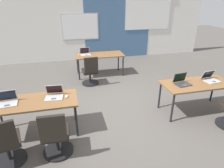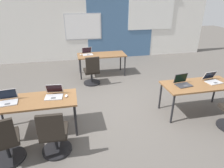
{
  "view_description": "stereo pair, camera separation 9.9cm",
  "coord_description": "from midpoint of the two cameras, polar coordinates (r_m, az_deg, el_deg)",
  "views": [
    {
      "loc": [
        -1.05,
        -4.0,
        2.53
      ],
      "look_at": [
        -0.18,
        -0.36,
        0.8
      ],
      "focal_mm": 30.86,
      "sensor_mm": 36.0,
      "label": 1
    },
    {
      "loc": [
        -0.96,
        -4.02,
        2.53
      ],
      "look_at": [
        -0.18,
        -0.36,
        0.8
      ],
      "focal_mm": 30.86,
      "sensor_mm": 36.0,
      "label": 2
    }
  ],
  "objects": [
    {
      "name": "chair_near_left_end",
      "position": [
        3.6,
        -29.63,
        -15.68
      ],
      "size": [
        0.54,
        0.59,
        0.92
      ],
      "rotation": [
        0.0,
        0.0,
        3.4
      ],
      "color": "black",
      "rests_on": "ground"
    },
    {
      "name": "desk_far_center",
      "position": [
        6.56,
        -4.13,
        8.21
      ],
      "size": [
        1.6,
        0.7,
        0.72
      ],
      "color": "brown",
      "rests_on": "ground"
    },
    {
      "name": "laptop_near_right_end",
      "position": [
        4.99,
        26.7,
        1.41
      ],
      "size": [
        0.37,
        0.36,
        0.22
      ],
      "rotation": [
        0.0,
        0.0,
        0.13
      ],
      "color": "#B7B7BC",
      "rests_on": "desk_near_right"
    },
    {
      "name": "laptop_near_left_inner",
      "position": [
        3.92,
        -17.45,
        -3.06
      ],
      "size": [
        0.36,
        0.34,
        0.22
      ],
      "rotation": [
        0.0,
        0.0,
        -0.09
      ],
      "color": "#B7B7BC",
      "rests_on": "desk_near_left"
    },
    {
      "name": "laptop_near_right_inner",
      "position": [
        4.54,
        19.42,
        0.58
      ],
      "size": [
        0.36,
        0.32,
        0.24
      ],
      "rotation": [
        0.0,
        0.0,
        0.13
      ],
      "color": "#333338",
      "rests_on": "desk_near_right"
    },
    {
      "name": "laptop_near_left_end",
      "position": [
        4.03,
        -29.21,
        -4.48
      ],
      "size": [
        0.36,
        0.32,
        0.23
      ],
      "rotation": [
        0.0,
        0.0,
        0.11
      ],
      "color": "#B7B7BC",
      "rests_on": "desk_near_left"
    },
    {
      "name": "laptop_far_left",
      "position": [
        6.56,
        -8.34,
        9.0
      ],
      "size": [
        0.37,
        0.34,
        0.23
      ],
      "rotation": [
        0.0,
        0.0,
        0.14
      ],
      "color": "silver",
      "rests_on": "desk_far_center"
    },
    {
      "name": "mouse_near_left_inner",
      "position": [
        3.86,
        -14.0,
        -3.58
      ],
      "size": [
        0.07,
        0.11,
        0.03
      ],
      "color": "silver",
      "rests_on": "desk_near_left"
    },
    {
      "name": "back_wall_assembly",
      "position": [
        8.35,
        -6.37,
        16.97
      ],
      "size": [
        10.0,
        0.27,
        2.8
      ],
      "color": "silver",
      "rests_on": "ground"
    },
    {
      "name": "chair_far_left",
      "position": [
        5.89,
        -6.9,
        3.23
      ],
      "size": [
        0.52,
        0.55,
        0.92
      ],
      "rotation": [
        0.0,
        0.0,
        3.22
      ],
      "color": "black",
      "rests_on": "ground"
    },
    {
      "name": "desk_near_left",
      "position": [
        3.96,
        -22.66,
        -5.45
      ],
      "size": [
        1.6,
        0.7,
        0.72
      ],
      "color": "brown",
      "rests_on": "ground"
    },
    {
      "name": "chair_near_left_inner",
      "position": [
        3.47,
        -17.11,
        -14.85
      ],
      "size": [
        0.52,
        0.55,
        0.92
      ],
      "rotation": [
        0.0,
        0.0,
        3.1
      ],
      "color": "black",
      "rests_on": "ground"
    },
    {
      "name": "desk_near_right",
      "position": [
        4.76,
        23.33,
        -0.41
      ],
      "size": [
        1.6,
        0.7,
        0.72
      ],
      "color": "brown",
      "rests_on": "ground"
    },
    {
      "name": "mouse_far_left",
      "position": [
        6.51,
        -10.27,
        8.46
      ],
      "size": [
        0.09,
        0.11,
        0.03
      ],
      "color": "#B2B2B7",
      "rests_on": "desk_far_center"
    },
    {
      "name": "ground_plane",
      "position": [
        4.84,
        0.53,
        -6.63
      ],
      "size": [
        24.0,
        24.0,
        0.0
      ],
      "color": "#56514C"
    }
  ]
}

